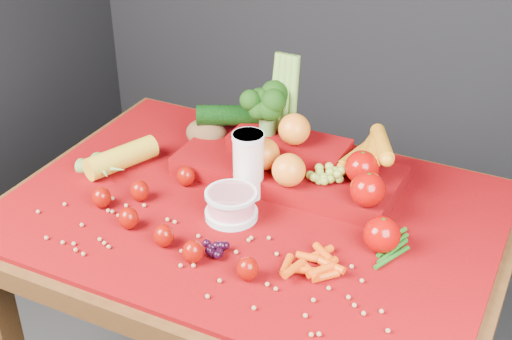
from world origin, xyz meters
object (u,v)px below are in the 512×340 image
at_px(table, 252,247).
at_px(yogurt_bowl, 231,204).
at_px(produce_mound, 298,158).
at_px(milk_glass, 248,163).

distance_m(table, yogurt_bowl, 0.15).
bearing_deg(produce_mound, table, -104.92).
height_order(table, milk_glass, milk_glass).
bearing_deg(yogurt_bowl, table, 62.65).
bearing_deg(milk_glass, table, -55.63).
bearing_deg(milk_glass, produce_mound, 55.49).
bearing_deg(table, produce_mound, 75.08).
xyz_separation_m(table, produce_mound, (0.04, 0.15, 0.17)).
xyz_separation_m(milk_glass, yogurt_bowl, (0.01, -0.10, -0.05)).
relative_size(milk_glass, produce_mound, 0.26).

